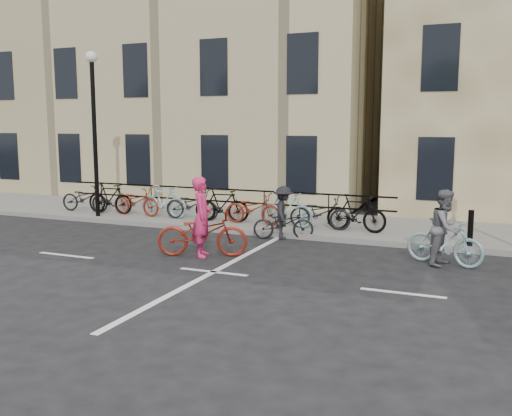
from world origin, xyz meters
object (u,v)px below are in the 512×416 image
at_px(lamp_post, 94,113).
at_px(cyclist_grey, 445,235).
at_px(cyclist_dark, 283,218).
at_px(cyclist_pink, 202,229).

bearing_deg(lamp_post, cyclist_grey, -9.41).
bearing_deg(lamp_post, cyclist_dark, -4.28).
distance_m(lamp_post, cyclist_pink, 7.00).
bearing_deg(cyclist_grey, cyclist_pink, 120.46).
height_order(lamp_post, cyclist_dark, lamp_post).
height_order(cyclist_grey, cyclist_dark, cyclist_grey).
distance_m(cyclist_pink, cyclist_grey, 5.61).
bearing_deg(cyclist_pink, cyclist_dark, -43.49).
xyz_separation_m(cyclist_pink, cyclist_grey, (5.45, 1.34, 0.03)).
bearing_deg(cyclist_grey, cyclist_dark, 89.68).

